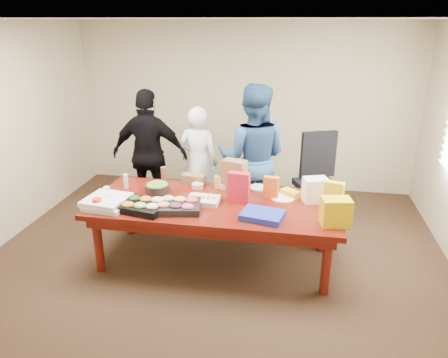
% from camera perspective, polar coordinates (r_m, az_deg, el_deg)
% --- Properties ---
extents(floor, '(5.50, 5.00, 0.02)m').
position_cam_1_polar(floor, '(5.09, -1.17, -11.03)').
color(floor, '#47301E').
rests_on(floor, ground).
extents(ceiling, '(5.50, 5.00, 0.02)m').
position_cam_1_polar(ceiling, '(4.32, -1.45, 21.23)').
color(ceiling, white).
rests_on(ceiling, wall_back).
extents(wall_back, '(5.50, 0.04, 2.70)m').
position_cam_1_polar(wall_back, '(6.92, 2.84, 9.79)').
color(wall_back, beige).
rests_on(wall_back, floor).
extents(wall_front, '(5.50, 0.04, 2.70)m').
position_cam_1_polar(wall_front, '(2.35, -13.74, -14.45)').
color(wall_front, beige).
rests_on(wall_front, floor).
extents(conference_table, '(2.80, 1.20, 0.75)m').
position_cam_1_polar(conference_table, '(4.90, -1.20, -7.21)').
color(conference_table, '#4C1C0F').
rests_on(conference_table, floor).
extents(office_chair, '(0.80, 0.80, 1.21)m').
position_cam_1_polar(office_chair, '(5.86, 12.62, -0.42)').
color(office_chair, black).
rests_on(office_chair, floor).
extents(person_center, '(0.62, 0.44, 1.60)m').
position_cam_1_polar(person_center, '(5.92, -3.50, 2.31)').
color(person_center, white).
rests_on(person_center, floor).
extents(person_right, '(0.96, 0.75, 1.96)m').
position_cam_1_polar(person_right, '(5.51, 3.93, 2.85)').
color(person_right, navy).
rests_on(person_right, floor).
extents(person_left, '(1.08, 0.46, 1.84)m').
position_cam_1_polar(person_left, '(5.94, -10.13, 3.28)').
color(person_left, black).
rests_on(person_left, floor).
extents(veggie_tray, '(0.56, 0.48, 0.08)m').
position_cam_1_polar(veggie_tray, '(4.63, -11.01, -3.70)').
color(veggie_tray, black).
rests_on(veggie_tray, conference_table).
extents(fruit_tray, '(0.55, 0.46, 0.07)m').
position_cam_1_polar(fruit_tray, '(4.57, -6.35, -3.77)').
color(fruit_tray, black).
rests_on(fruit_tray, conference_table).
extents(sheet_cake, '(0.37, 0.28, 0.06)m').
position_cam_1_polar(sheet_cake, '(4.71, -2.86, -2.95)').
color(sheet_cake, beige).
rests_on(sheet_cake, conference_table).
extents(salad_bowl, '(0.37, 0.37, 0.10)m').
position_cam_1_polar(salad_bowl, '(5.07, -9.13, -1.22)').
color(salad_bowl, '#2B261C').
rests_on(salad_bowl, conference_table).
extents(chip_bag_blue, '(0.48, 0.40, 0.06)m').
position_cam_1_polar(chip_bag_blue, '(4.38, 5.30, -4.95)').
color(chip_bag_blue, '#1C2CA1').
rests_on(chip_bag_blue, conference_table).
extents(chip_bag_red, '(0.25, 0.12, 0.35)m').
position_cam_1_polar(chip_bag_red, '(4.68, 2.05, -1.17)').
color(chip_bag_red, red).
rests_on(chip_bag_red, conference_table).
extents(chip_bag_yellow, '(0.23, 0.14, 0.32)m').
position_cam_1_polar(chip_bag_yellow, '(4.66, 14.76, -2.22)').
color(chip_bag_yellow, yellow).
rests_on(chip_bag_yellow, conference_table).
extents(chip_bag_orange, '(0.18, 0.10, 0.27)m').
position_cam_1_polar(chip_bag_orange, '(4.82, 6.45, -1.19)').
color(chip_bag_orange, orange).
rests_on(chip_bag_orange, conference_table).
extents(mayo_jar, '(0.10, 0.10, 0.13)m').
position_cam_1_polar(mayo_jar, '(5.11, -0.56, -0.55)').
color(mayo_jar, silver).
rests_on(mayo_jar, conference_table).
extents(mustard_bottle, '(0.06, 0.06, 0.16)m').
position_cam_1_polar(mustard_bottle, '(5.10, -1.00, -0.43)').
color(mustard_bottle, '#F2FC0B').
rests_on(mustard_bottle, conference_table).
extents(dressing_bottle, '(0.08, 0.08, 0.21)m').
position_cam_1_polar(dressing_bottle, '(5.33, -8.28, 0.58)').
color(dressing_bottle, brown).
rests_on(dressing_bottle, conference_table).
extents(ranch_bottle, '(0.07, 0.07, 0.18)m').
position_cam_1_polar(ranch_bottle, '(5.25, -13.33, -0.28)').
color(ranch_bottle, silver).
rests_on(ranch_bottle, conference_table).
extents(banana_bunch, '(0.25, 0.23, 0.07)m').
position_cam_1_polar(banana_bunch, '(4.94, 9.09, -1.95)').
color(banana_bunch, yellow).
rests_on(banana_bunch, conference_table).
extents(bread_loaf, '(0.31, 0.17, 0.12)m').
position_cam_1_polar(bread_loaf, '(5.26, -4.21, -0.02)').
color(bread_loaf, brown).
rests_on(bread_loaf, conference_table).
extents(kraft_bag, '(0.32, 0.25, 0.37)m').
position_cam_1_polar(kraft_bag, '(5.03, 1.41, 0.57)').
color(kraft_bag, brown).
rests_on(kraft_bag, conference_table).
extents(red_cup, '(0.12, 0.12, 0.13)m').
position_cam_1_polar(red_cup, '(4.73, -16.97, -3.33)').
color(red_cup, red).
rests_on(red_cup, conference_table).
extents(clear_cup_a, '(0.08, 0.08, 0.11)m').
position_cam_1_polar(clear_cup_a, '(4.85, -15.33, -2.71)').
color(clear_cup_a, silver).
rests_on(clear_cup_a, conference_table).
extents(clear_cup_b, '(0.08, 0.08, 0.10)m').
position_cam_1_polar(clear_cup_b, '(5.10, -15.76, -1.59)').
color(clear_cup_b, silver).
rests_on(clear_cup_b, conference_table).
extents(pizza_box_lower, '(0.47, 0.47, 0.05)m').
position_cam_1_polar(pizza_box_lower, '(4.80, -15.56, -3.34)').
color(pizza_box_lower, beige).
rests_on(pizza_box_lower, conference_table).
extents(pizza_box_upper, '(0.50, 0.50, 0.05)m').
position_cam_1_polar(pizza_box_upper, '(4.80, -15.81, -2.74)').
color(pizza_box_upper, white).
rests_on(pizza_box_upper, pizza_box_lower).
extents(plate_a, '(0.34, 0.34, 0.02)m').
position_cam_1_polar(plate_a, '(4.88, 8.06, -2.56)').
color(plate_a, white).
rests_on(plate_a, conference_table).
extents(plate_b, '(0.29, 0.29, 0.01)m').
position_cam_1_polar(plate_b, '(5.15, 4.70, -1.15)').
color(plate_b, silver).
rests_on(plate_b, conference_table).
extents(dip_bowl_a, '(0.19, 0.19, 0.06)m').
position_cam_1_polar(dip_bowl_a, '(5.13, 0.11, -0.89)').
color(dip_bowl_a, beige).
rests_on(dip_bowl_a, conference_table).
extents(dip_bowl_b, '(0.16, 0.16, 0.06)m').
position_cam_1_polar(dip_bowl_b, '(5.13, -3.65, -0.93)').
color(dip_bowl_b, beige).
rests_on(dip_bowl_b, conference_table).
extents(grocery_bag_white, '(0.31, 0.26, 0.28)m').
position_cam_1_polar(grocery_bag_white, '(4.82, 12.38, -1.47)').
color(grocery_bag_white, white).
rests_on(grocery_bag_white, conference_table).
extents(grocery_bag_yellow, '(0.32, 0.25, 0.29)m').
position_cam_1_polar(grocery_bag_yellow, '(4.32, 15.07, -4.38)').
color(grocery_bag_yellow, yellow).
rests_on(grocery_bag_yellow, conference_table).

